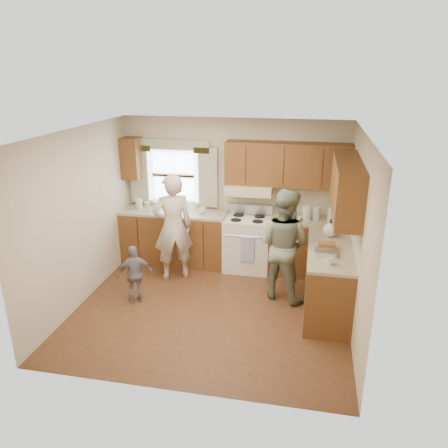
% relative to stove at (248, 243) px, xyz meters
% --- Properties ---
extents(room, '(3.80, 3.80, 3.80)m').
position_rel_stove_xyz_m(room, '(-0.30, -1.44, 0.78)').
color(room, '#4C2B17').
rests_on(room, ground).
extents(kitchen_fixtures, '(3.80, 2.25, 2.15)m').
position_rel_stove_xyz_m(kitchen_fixtures, '(0.31, -0.36, 0.37)').
color(kitchen_fixtures, '#44280E').
rests_on(kitchen_fixtures, ground).
extents(stove, '(0.76, 0.67, 1.07)m').
position_rel_stove_xyz_m(stove, '(0.00, 0.00, 0.00)').
color(stove, silver).
rests_on(stove, ground).
extents(woman_left, '(0.75, 0.65, 1.74)m').
position_rel_stove_xyz_m(woman_left, '(-1.12, -0.59, 0.40)').
color(woman_left, beige).
rests_on(woman_left, ground).
extents(woman_right, '(1.00, 0.90, 1.67)m').
position_rel_stove_xyz_m(woman_right, '(0.65, -0.88, 0.37)').
color(woman_right, '#233629').
rests_on(woman_right, ground).
extents(child, '(0.55, 0.45, 0.88)m').
position_rel_stove_xyz_m(child, '(-1.43, -1.46, -0.03)').
color(child, gray).
rests_on(child, ground).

